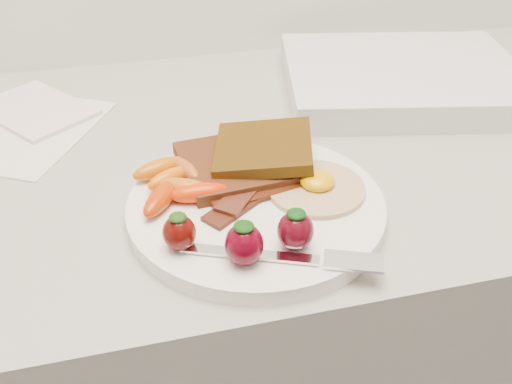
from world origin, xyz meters
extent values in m
cube|color=gray|center=(0.00, 1.70, 0.45)|extent=(2.00, 0.60, 0.90)
cylinder|color=white|center=(0.01, 1.55, 0.91)|extent=(0.27, 0.27, 0.02)
cube|color=#351B0B|center=(0.00, 1.61, 0.93)|extent=(0.13, 0.13, 0.01)
cube|color=black|center=(0.04, 1.62, 0.94)|extent=(0.13, 0.13, 0.03)
cylinder|color=beige|center=(0.08, 1.55, 0.92)|extent=(0.11, 0.11, 0.01)
ellipsoid|color=#F1AB00|center=(0.08, 1.55, 0.93)|extent=(0.04, 0.04, 0.02)
cube|color=black|center=(0.00, 1.55, 0.92)|extent=(0.10, 0.08, 0.00)
cube|color=black|center=(0.02, 1.56, 0.92)|extent=(0.11, 0.05, 0.00)
cube|color=black|center=(0.01, 1.57, 0.92)|extent=(0.09, 0.10, 0.00)
ellipsoid|color=#E96402|center=(-0.07, 1.60, 0.93)|extent=(0.05, 0.04, 0.02)
ellipsoid|color=#C35F0F|center=(-0.06, 1.57, 0.93)|extent=(0.06, 0.05, 0.02)
ellipsoid|color=#BC2D00|center=(-0.08, 1.56, 0.93)|extent=(0.05, 0.07, 0.02)
ellipsoid|color=#BB5017|center=(-0.05, 1.61, 0.93)|extent=(0.03, 0.05, 0.02)
ellipsoid|color=#C55D03|center=(-0.08, 1.62, 0.93)|extent=(0.07, 0.04, 0.02)
ellipsoid|color=#EA2C00|center=(-0.04, 1.56, 0.93)|extent=(0.06, 0.02, 0.02)
ellipsoid|color=#480704|center=(-0.07, 1.49, 0.94)|extent=(0.03, 0.03, 0.04)
ellipsoid|color=#1B3F0D|center=(-0.07, 1.49, 0.95)|extent=(0.02, 0.02, 0.01)
ellipsoid|color=#530110|center=(-0.02, 1.46, 0.94)|extent=(0.04, 0.04, 0.04)
ellipsoid|color=#0D3B07|center=(-0.02, 1.46, 0.96)|extent=(0.02, 0.02, 0.01)
ellipsoid|color=#490510|center=(0.03, 1.47, 0.94)|extent=(0.03, 0.03, 0.04)
ellipsoid|color=#093C0A|center=(0.03, 1.47, 0.96)|extent=(0.02, 0.02, 0.01)
cube|color=silver|center=(-0.01, 1.47, 0.92)|extent=(0.12, 0.06, 0.00)
cube|color=white|center=(0.07, 1.43, 0.92)|extent=(0.06, 0.04, 0.00)
cube|color=silver|center=(-0.24, 1.79, 0.90)|extent=(0.24, 0.26, 0.00)
cube|color=#F5CED1|center=(-0.23, 1.85, 0.91)|extent=(0.18, 0.19, 0.01)
cube|color=silver|center=(0.30, 1.79, 0.92)|extent=(0.39, 0.34, 0.04)
camera|label=1|loc=(-0.10, 1.08, 1.27)|focal=40.00mm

